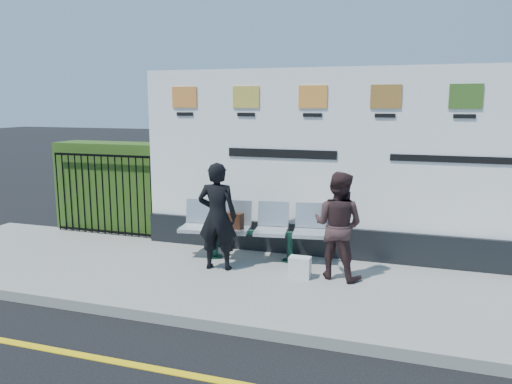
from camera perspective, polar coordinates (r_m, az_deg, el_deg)
pavement at (r=7.02m, az=8.80°, el=-10.98°), size 14.00×3.00×0.12m
kerb at (r=5.67m, az=6.18°, el=-16.19°), size 14.00×0.18×0.14m
billboard at (r=7.93m, az=14.25°, el=1.45°), size 8.00×0.30×3.00m
hedge at (r=10.12m, az=-15.65°, el=0.65°), size 2.35×0.70×1.70m
railing at (r=9.77m, az=-17.08°, el=-0.24°), size 2.05×0.06×1.54m
bench at (r=7.95m, az=-0.46°, el=-5.97°), size 2.37×0.92×0.50m
woman_left at (r=7.40m, az=-4.44°, el=-2.79°), size 0.63×0.45×1.61m
woman_right at (r=7.11m, az=9.35°, el=-3.78°), size 0.86×0.75×1.52m
handbag_brown at (r=7.92m, az=-2.62°, el=-3.27°), size 0.34×0.19×0.25m
carrier_bag_white at (r=7.20m, az=5.04°, el=-8.56°), size 0.30×0.18×0.30m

